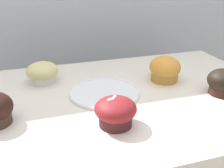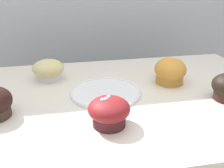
# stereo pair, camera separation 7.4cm
# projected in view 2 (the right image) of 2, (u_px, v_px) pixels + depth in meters

# --- Properties ---
(wall_back) EXTENTS (3.20, 0.10, 1.80)m
(wall_back) POSITION_uv_depth(u_px,v_px,m) (95.00, 42.00, 1.31)
(wall_back) COLOR #B2B7BC
(wall_back) RESTS_ON ground
(muffin_front_center) EXTENTS (0.10, 0.10, 0.08)m
(muffin_front_center) POSITION_uv_depth(u_px,v_px,m) (109.00, 112.00, 0.62)
(muffin_front_center) COLOR #481D21
(muffin_front_center) RESTS_ON display_counter
(muffin_back_right) EXTENTS (0.10, 0.10, 0.08)m
(muffin_back_right) POSITION_uv_depth(u_px,v_px,m) (170.00, 71.00, 0.85)
(muffin_back_right) COLOR #BF8230
(muffin_back_right) RESTS_ON display_counter
(muffin_front_left) EXTENTS (0.10, 0.10, 0.07)m
(muffin_front_left) POSITION_uv_depth(u_px,v_px,m) (48.00, 70.00, 0.87)
(muffin_front_left) COLOR white
(muffin_front_left) RESTS_ON display_counter
(serving_plate) EXTENTS (0.21, 0.21, 0.01)m
(serving_plate) POSITION_uv_depth(u_px,v_px,m) (106.00, 92.00, 0.79)
(serving_plate) COLOR white
(serving_plate) RESTS_ON display_counter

